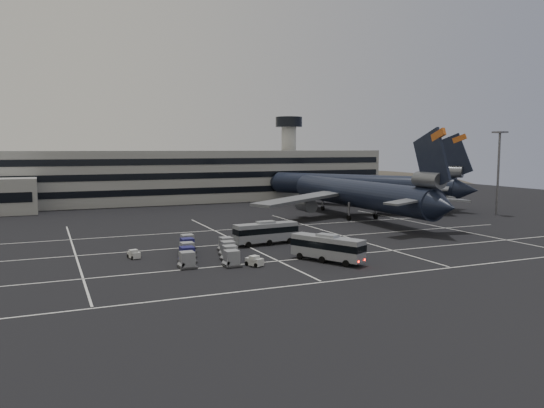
{
  "coord_description": "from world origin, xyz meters",
  "views": [
    {
      "loc": [
        -33.65,
        -71.84,
        14.59
      ],
      "look_at": [
        2.57,
        11.87,
        5.0
      ],
      "focal_mm": 35.0,
      "sensor_mm": 36.0,
      "label": 1
    }
  ],
  "objects_px": {
    "bus_near": "(327,247)",
    "bus_far": "(266,232)",
    "trijet_main": "(359,194)",
    "uld_cluster": "(206,250)",
    "tug_a": "(134,254)"
  },
  "relations": [
    {
      "from": "bus_near",
      "to": "tug_a",
      "type": "distance_m",
      "value": 25.63
    },
    {
      "from": "trijet_main",
      "to": "bus_near",
      "type": "xyz_separation_m",
      "value": [
        -26.58,
        -34.11,
        -3.28
      ]
    },
    {
      "from": "trijet_main",
      "to": "tug_a",
      "type": "distance_m",
      "value": 54.13
    },
    {
      "from": "uld_cluster",
      "to": "tug_a",
      "type": "bearing_deg",
      "value": 159.86
    },
    {
      "from": "tug_a",
      "to": "bus_far",
      "type": "bearing_deg",
      "value": -6.92
    },
    {
      "from": "bus_far",
      "to": "tug_a",
      "type": "xyz_separation_m",
      "value": [
        -20.15,
        -2.65,
        -1.4
      ]
    },
    {
      "from": "bus_near",
      "to": "bus_far",
      "type": "xyz_separation_m",
      "value": [
        -2.46,
        14.65,
        -0.01
      ]
    },
    {
      "from": "bus_near",
      "to": "tug_a",
      "type": "relative_size",
      "value": 4.66
    },
    {
      "from": "bus_near",
      "to": "uld_cluster",
      "type": "distance_m",
      "value": 16.29
    },
    {
      "from": "bus_far",
      "to": "bus_near",
      "type": "bearing_deg",
      "value": -175.46
    },
    {
      "from": "trijet_main",
      "to": "bus_near",
      "type": "distance_m",
      "value": 43.37
    },
    {
      "from": "bus_near",
      "to": "uld_cluster",
      "type": "relative_size",
      "value": 0.6
    },
    {
      "from": "bus_far",
      "to": "uld_cluster",
      "type": "bearing_deg",
      "value": 112.72
    },
    {
      "from": "uld_cluster",
      "to": "bus_far",
      "type": "bearing_deg",
      "value": 27.7
    },
    {
      "from": "tug_a",
      "to": "trijet_main",
      "type": "bearing_deg",
      "value": 9.78
    }
  ]
}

